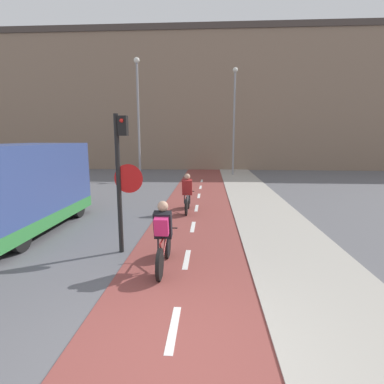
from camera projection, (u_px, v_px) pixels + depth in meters
The scene contains 10 objects.
ground_plane at pixel (169, 355), 3.81m from camera, with size 120.00×120.00×0.00m, color #5B5B60.
bike_lane at pixel (169, 353), 3.82m from camera, with size 2.72×60.00×0.02m.
sidewalk_strip at pixel (376, 362), 3.66m from camera, with size 2.40×60.00×0.05m.
building_row_background at pixel (205, 102), 27.28m from camera, with size 60.00×5.20×11.78m.
traffic_light_pole at pixel (122, 169), 6.89m from camera, with size 0.67×0.25×3.26m.
street_lamp_far at pixel (138, 108), 18.88m from camera, with size 0.36×0.36×7.60m.
street_lamp_sidewalk at pixel (234, 112), 21.32m from camera, with size 0.36×0.36×7.56m.
cyclist_near at pixel (163, 237), 6.17m from camera, with size 0.46×1.73×1.46m.
cyclist_far at pixel (187, 195), 11.00m from camera, with size 0.46×1.67×1.44m.
van at pixel (21, 189), 8.68m from camera, with size 2.07×4.98×2.54m.
Camera 1 is at (0.50, -3.36, 2.72)m, focal length 28.00 mm.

